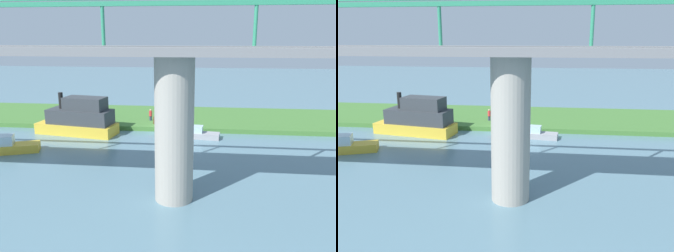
# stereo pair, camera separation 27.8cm
# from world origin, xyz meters

# --- Properties ---
(ground_plane) EXTENTS (160.00, 160.00, 0.00)m
(ground_plane) POSITION_xyz_m (0.00, 0.00, 0.00)
(ground_plane) COLOR slate
(grassy_bank) EXTENTS (80.00, 12.00, 0.50)m
(grassy_bank) POSITION_xyz_m (0.00, -6.00, 0.25)
(grassy_bank) COLOR #427533
(grassy_bank) RESTS_ON ground
(bridge_pylon) EXTENTS (2.47, 2.47, 9.32)m
(bridge_pylon) POSITION_xyz_m (-2.32, 16.26, 4.66)
(bridge_pylon) COLOR #9E998E
(bridge_pylon) RESTS_ON ground
(bridge_span) EXTENTS (68.50, 4.30, 3.25)m
(bridge_span) POSITION_xyz_m (-2.32, 16.24, 9.82)
(bridge_span) COLOR slate
(bridge_span) RESTS_ON bridge_pylon
(person_on_bank) EXTENTS (0.42, 0.42, 1.39)m
(person_on_bank) POSITION_xyz_m (2.29, -3.15, 1.20)
(person_on_bank) COLOR #2D334C
(person_on_bank) RESTS_ON grassy_bank
(mooring_post) EXTENTS (0.20, 0.20, 0.84)m
(mooring_post) POSITION_xyz_m (1.63, -1.50, 0.92)
(mooring_post) COLOR brown
(mooring_post) RESTS_ON grassy_bank
(skiff_small) EXTENTS (9.13, 4.34, 4.48)m
(skiff_small) POSITION_xyz_m (9.38, 1.75, 1.66)
(skiff_small) COLOR gold
(skiff_small) RESTS_ON ground
(houseboat_blue) EXTENTS (5.18, 3.27, 1.63)m
(houseboat_blue) POSITION_xyz_m (13.58, 8.52, 0.58)
(houseboat_blue) COLOR gold
(houseboat_blue) RESTS_ON ground
(pontoon_yellow) EXTENTS (4.00, 1.81, 1.29)m
(pontoon_yellow) POSITION_xyz_m (-3.72, 1.98, 0.46)
(pontoon_yellow) COLOR #99999E
(pontoon_yellow) RESTS_ON ground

